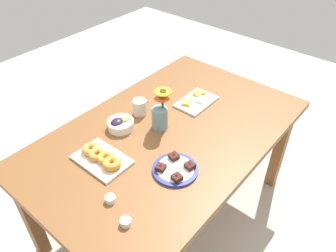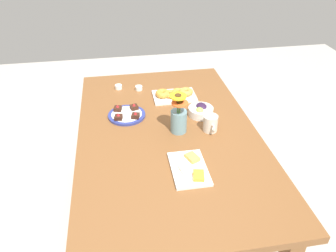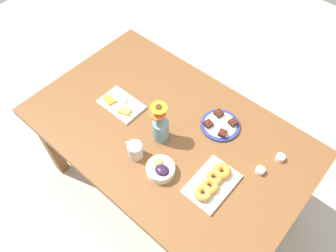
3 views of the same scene
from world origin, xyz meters
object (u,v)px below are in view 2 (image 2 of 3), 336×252
Objects in this scene: jam_cup_berry at (119,87)px; flower_vase at (179,119)px; dessert_plate at (127,115)px; coffee_mug at (210,123)px; croissant_platter at (174,94)px; dining_table at (168,144)px; grape_bowl at (201,111)px; jam_cup_honey at (139,88)px; cheese_platter at (190,168)px.

flower_vase is at bearing 28.29° from jam_cup_berry.
coffee_mug is at bearing 63.22° from dessert_plate.
croissant_platter is 0.40m from jam_cup_berry.
coffee_mug is at bearing 17.34° from croissant_platter.
flower_vase is (0.58, 0.31, 0.07)m from jam_cup_berry.
coffee_mug reaches higher than dining_table.
dessert_plate is at bearing -97.56° from grape_bowl.
flower_vase is (0.54, 0.17, 0.07)m from jam_cup_honey.
jam_cup_berry is 0.21× the size of dessert_plate.
dining_table is 7.11× the size of dessert_plate.
jam_cup_berry is 0.20× the size of flower_vase.
grape_bowl is 0.62× the size of flower_vase.
flower_vase is (-0.33, 0.01, 0.07)m from cheese_platter.
croissant_platter reaches higher than jam_cup_honey.
jam_cup_honey is at bearing -162.12° from flower_vase.
coffee_mug is 0.77m from jam_cup_berry.
grape_bowl is 0.58× the size of cheese_platter.
grape_bowl is 0.51m from cheese_platter.
croissant_platter is at bearing -162.66° from coffee_mug.
grape_bowl is at bearing 25.88° from croissant_platter.
dessert_plate is at bearing -17.64° from jam_cup_honey.
dessert_plate is at bearing -60.55° from croissant_platter.
dessert_plate is (-0.06, -0.44, -0.02)m from grape_bowl.
jam_cup_honey is at bearing -169.29° from cheese_platter.
dessert_plate is (-0.54, -0.27, 0.00)m from cheese_platter.
flower_vase is at bearing -6.99° from croissant_platter.
cheese_platter is 0.73m from croissant_platter.
coffee_mug is 0.43m from croissant_platter.
croissant_platter is at bearing 164.56° from dining_table.
jam_cup_honey is 0.20× the size of flower_vase.
dining_table is at bearing 46.68° from dessert_plate.
dining_table is 0.42m from croissant_platter.
croissant_platter is 0.40m from flower_vase.
croissant_platter is (-0.39, 0.11, 0.11)m from dining_table.
grape_bowl reaches higher than cheese_platter.
dining_table is at bearing 23.66° from jam_cup_berry.
jam_cup_honey is at bearing -167.94° from dining_table.
flower_vase is (0.21, 0.28, 0.07)m from dessert_plate.
cheese_platter is at bearing 26.49° from dessert_plate.
coffee_mug is 0.77× the size of grape_bowl.
dining_table is at bearing -95.76° from coffee_mug.
dining_table is 0.18m from flower_vase.
flower_vase reaches higher than coffee_mug.
cheese_platter is at bearing 8.53° from dining_table.
dessert_plate is at bearing -127.05° from flower_vase.
jam_cup_berry reaches higher than dining_table.
grape_bowl is at bearing 132.21° from flower_vase.
jam_cup_berry is at bearing -106.29° from jam_cup_honey.
dining_table is 0.56m from jam_cup_honey.
flower_vase reaches higher than grape_bowl.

